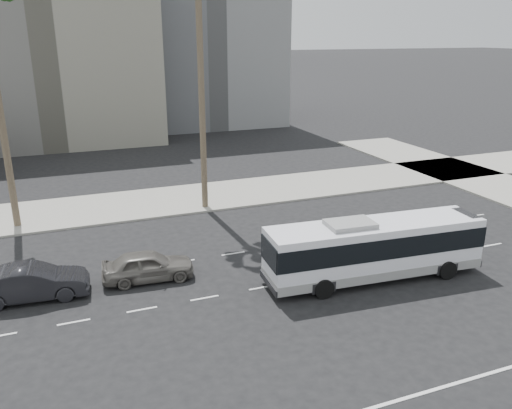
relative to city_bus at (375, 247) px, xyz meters
name	(u,v)px	position (x,y,z in m)	size (l,w,h in m)	color
ground	(315,278)	(-2.79, 1.06, -1.73)	(700.00, 700.00, 0.00)	black
sidewalk_north	(224,194)	(-2.79, 16.56, -1.65)	(120.00, 7.00, 0.15)	gray
midrise_beige_west	(46,62)	(-14.79, 46.06, 7.27)	(24.00, 18.00, 18.00)	#63615B
midrise_gray_center	(196,27)	(5.21, 53.06, 11.27)	(20.00, 20.00, 26.00)	#595A5E
city_bus	(375,247)	(0.00, 0.00, 0.00)	(11.60, 3.39, 3.29)	silver
car_a	(148,266)	(-10.93, 4.03, -0.93)	(4.66, 1.87, 1.59)	#64605A
car_b	(33,283)	(-16.43, 4.02, -0.88)	(5.15, 1.80, 1.70)	black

